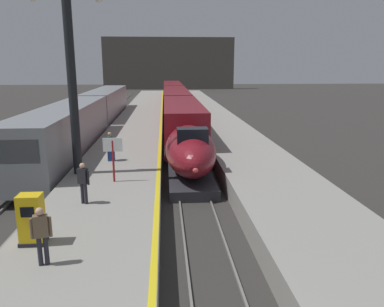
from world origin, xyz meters
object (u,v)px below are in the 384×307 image
(passenger_near_edge, at_px, (110,144))
(passenger_far_waiting, at_px, (41,232))
(passenger_mid_platform, at_px, (83,180))
(departure_info_board, at_px, (113,151))
(rolling_suitcase, at_px, (111,156))
(station_column_mid, at_px, (70,60))
(regional_train_adjacent, at_px, (91,114))
(highspeed_train_main, at_px, (176,104))
(ticket_machine_yellow, at_px, (32,221))

(passenger_near_edge, xyz_separation_m, passenger_far_waiting, (-0.24, -11.80, 0.00))
(passenger_mid_platform, xyz_separation_m, departure_info_board, (0.81, 2.90, 0.52))
(rolling_suitcase, bearing_deg, station_column_mid, -119.00)
(passenger_far_waiting, bearing_deg, station_column_mid, 96.62)
(regional_train_adjacent, xyz_separation_m, station_column_mid, (2.20, -15.76, 4.58))
(passenger_near_edge, bearing_deg, highspeed_train_main, 78.85)
(ticket_machine_yellow, bearing_deg, passenger_far_waiting, -61.74)
(rolling_suitcase, distance_m, departure_info_board, 4.29)
(passenger_far_waiting, relative_size, ticket_machine_yellow, 1.06)
(passenger_mid_platform, relative_size, rolling_suitcase, 1.72)
(highspeed_train_main, distance_m, passenger_far_waiting, 35.40)
(ticket_machine_yellow, distance_m, departure_info_board, 6.60)
(ticket_machine_yellow, height_order, departure_info_board, departure_info_board)
(regional_train_adjacent, distance_m, station_column_mid, 16.56)
(passenger_far_waiting, bearing_deg, passenger_near_edge, 88.85)
(passenger_near_edge, bearing_deg, passenger_far_waiting, -91.15)
(passenger_near_edge, relative_size, passenger_mid_platform, 1.00)
(departure_info_board, bearing_deg, passenger_far_waiting, -97.12)
(station_column_mid, height_order, rolling_suitcase, station_column_mid)
(station_column_mid, relative_size, passenger_far_waiting, 5.58)
(station_column_mid, bearing_deg, ticket_machine_yellow, -87.47)
(regional_train_adjacent, relative_size, rolling_suitcase, 37.27)
(station_column_mid, xyz_separation_m, rolling_suitcase, (1.36, 2.46, -5.35))
(regional_train_adjacent, xyz_separation_m, departure_info_board, (4.24, -17.36, 0.43))
(passenger_far_waiting, distance_m, departure_info_board, 7.76)
(highspeed_train_main, bearing_deg, passenger_far_waiting, -97.83)
(ticket_machine_yellow, relative_size, departure_info_board, 0.75)
(regional_train_adjacent, distance_m, departure_info_board, 17.88)
(station_column_mid, bearing_deg, highspeed_train_main, 77.11)
(passenger_mid_platform, bearing_deg, regional_train_adjacent, 99.60)
(highspeed_train_main, distance_m, departure_info_board, 27.67)
(passenger_mid_platform, bearing_deg, highspeed_train_main, 81.23)
(regional_train_adjacent, distance_m, ticket_machine_yellow, 23.83)
(passenger_near_edge, height_order, rolling_suitcase, passenger_near_edge)
(regional_train_adjacent, height_order, passenger_near_edge, regional_train_adjacent)
(ticket_machine_yellow, bearing_deg, highspeed_train_main, 80.65)
(passenger_near_edge, relative_size, rolling_suitcase, 1.72)
(regional_train_adjacent, bearing_deg, departure_info_board, -76.28)
(passenger_mid_platform, xyz_separation_m, passenger_far_waiting, (-0.15, -4.78, 0.00))
(passenger_mid_platform, bearing_deg, departure_info_board, 74.41)
(highspeed_train_main, distance_m, rolling_suitcase, 23.77)
(regional_train_adjacent, relative_size, ticket_machine_yellow, 22.87)
(departure_info_board, bearing_deg, highspeed_train_main, 81.97)
(passenger_near_edge, bearing_deg, regional_train_adjacent, 104.87)
(passenger_mid_platform, height_order, rolling_suitcase, passenger_mid_platform)
(passenger_mid_platform, bearing_deg, station_column_mid, 105.24)
(passenger_far_waiting, xyz_separation_m, departure_info_board, (0.96, 7.68, 0.52))
(highspeed_train_main, relative_size, rolling_suitcase, 58.40)
(highspeed_train_main, relative_size, regional_train_adjacent, 1.57)
(departure_info_board, bearing_deg, rolling_suitcase, 99.42)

